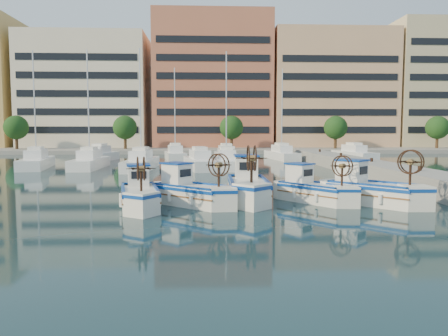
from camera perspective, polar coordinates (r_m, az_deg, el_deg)
ground at (r=21.35m, az=-0.70°, el=-5.23°), size 300.00×300.00×0.00m
quay at (r=32.23m, az=22.55°, el=-1.06°), size 3.00×60.00×1.20m
waterfront at (r=86.92m, az=4.00°, el=9.81°), size 180.00×40.00×25.60m
yacht_marina at (r=48.95m, az=-4.23°, el=1.16°), size 39.75×23.53×11.50m
fishing_boat_a at (r=21.67m, az=-10.98°, el=-3.24°), size 2.44×4.31×2.61m
fishing_boat_b at (r=22.09m, az=-4.34°, el=-2.96°), size 4.21×4.05×2.68m
fishing_boat_c at (r=23.36m, az=3.13°, el=-2.26°), size 2.08×4.93×3.06m
fishing_boat_d at (r=23.46m, az=11.59°, el=-2.67°), size 3.70×4.07×2.54m
fishing_boat_e at (r=23.50m, az=18.59°, el=-2.60°), size 4.37×4.44×2.86m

